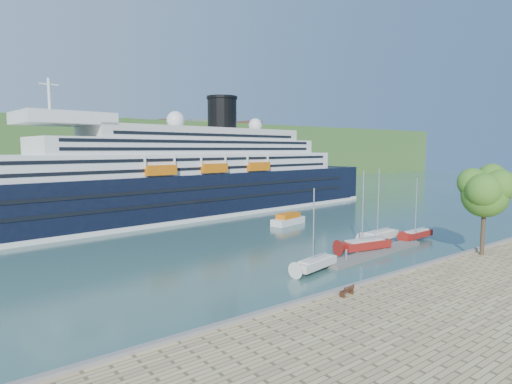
{
  "coord_description": "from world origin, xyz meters",
  "views": [
    {
      "loc": [
        -41.25,
        -24.8,
        13.53
      ],
      "look_at": [
        0.66,
        30.0,
        6.54
      ],
      "focal_mm": 30.0,
      "sensor_mm": 36.0,
      "label": 1
    }
  ],
  "objects": [
    {
      "name": "ground",
      "position": [
        0.0,
        0.0,
        0.0
      ],
      "size": [
        400.0,
        400.0,
        0.0
      ],
      "primitive_type": "plane",
      "color": "#2C4E4A",
      "rests_on": "ground"
    },
    {
      "name": "far_hillside",
      "position": [
        0.0,
        145.0,
        12.0
      ],
      "size": [
        400.0,
        50.0,
        24.0
      ],
      "primitive_type": "cube",
      "color": "#315F26",
      "rests_on": "ground"
    },
    {
      "name": "quay_coping",
      "position": [
        0.0,
        -0.2,
        1.15
      ],
      "size": [
        220.0,
        0.5,
        0.3
      ],
      "primitive_type": "cube",
      "color": "slate",
      "rests_on": "promenade"
    },
    {
      "name": "cruise_ship",
      "position": [
        -2.45,
        51.84,
        12.36
      ],
      "size": [
        111.11,
        26.51,
        24.72
      ],
      "primitive_type": null,
      "rotation": [
        0.0,
        0.0,
        0.1
      ],
      "color": "black",
      "rests_on": "ground"
    },
    {
      "name": "park_bench",
      "position": [
        -13.52,
        -1.32,
        1.49
      ],
      "size": [
        1.58,
        0.77,
        0.98
      ],
      "primitive_type": null,
      "rotation": [
        0.0,
        0.0,
        0.1
      ],
      "color": "#472514",
      "rests_on": "promenade"
    },
    {
      "name": "promenade_tree",
      "position": [
        10.28,
        -1.59,
        6.82
      ],
      "size": [
        7.03,
        7.03,
        11.65
      ],
      "primitive_type": null,
      "color": "#32641A",
      "rests_on": "promenade"
    },
    {
      "name": "floating_pontoon",
      "position": [
        3.66,
        8.62,
        0.21
      ],
      "size": [
        19.34,
        4.12,
        0.43
      ],
      "primitive_type": null,
      "rotation": [
        0.0,
        0.0,
        0.09
      ],
      "color": "slate",
      "rests_on": "ground"
    },
    {
      "name": "sailboat_white_near",
      "position": [
        -7.91,
        7.95,
        4.43
      ],
      "size": [
        7.11,
        3.29,
        8.86
      ],
      "primitive_type": null,
      "rotation": [
        0.0,
        0.0,
        0.21
      ],
      "color": "silver",
      "rests_on": "ground"
    },
    {
      "name": "sailboat_red",
      "position": [
        3.46,
        10.13,
        5.15
      ],
      "size": [
        8.25,
        3.6,
        10.31
      ],
      "primitive_type": null,
      "rotation": [
        0.0,
        0.0,
        -0.18
      ],
      "color": "maroon",
      "rests_on": "ground"
    },
    {
      "name": "sailboat_white_far",
      "position": [
        9.89,
        12.67,
        5.12
      ],
      "size": [
        8.1,
        2.97,
        10.24
      ],
      "primitive_type": null,
      "rotation": [
        0.0,
        0.0,
        0.1
      ],
      "color": "silver",
      "rests_on": "ground"
    },
    {
      "name": "tender_launch",
      "position": [
        9.39,
        31.91,
        1.02
      ],
      "size": [
        7.72,
        4.09,
        2.03
      ],
      "primitive_type": null,
      "rotation": [
        0.0,
        0.0,
        0.22
      ],
      "color": "#D2650C",
      "rests_on": "ground"
    },
    {
      "name": "sailboat_extra",
      "position": [
        15.71,
        10.34,
        4.45
      ],
      "size": [
        6.98,
        2.26,
        8.9
      ],
      "primitive_type": null,
      "rotation": [
        0.0,
        0.0,
        0.05
      ],
      "color": "maroon",
      "rests_on": "ground"
    }
  ]
}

